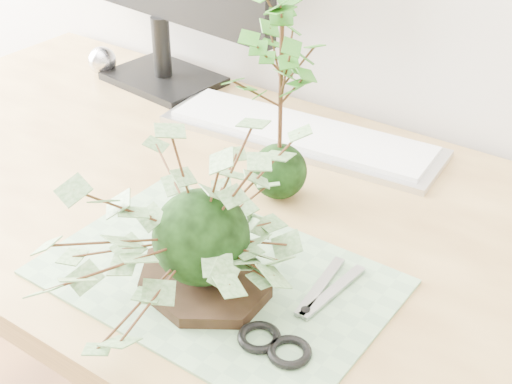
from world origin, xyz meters
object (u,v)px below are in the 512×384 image
(desk, at_px, (269,265))
(ivy_kokedama, at_px, (199,198))
(keyboard, at_px, (300,134))
(maple_kokedama, at_px, (282,41))

(desk, height_order, ivy_kokedama, ivy_kokedama)
(ivy_kokedama, height_order, keyboard, ivy_kokedama)
(ivy_kokedama, distance_m, maple_kokedama, 0.25)
(maple_kokedama, height_order, keyboard, maple_kokedama)
(ivy_kokedama, height_order, maple_kokedama, maple_kokedama)
(keyboard, bearing_deg, maple_kokedama, -72.46)
(maple_kokedama, relative_size, keyboard, 0.69)
(keyboard, bearing_deg, desk, -72.66)
(desk, distance_m, keyboard, 0.26)
(desk, relative_size, maple_kokedama, 4.76)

